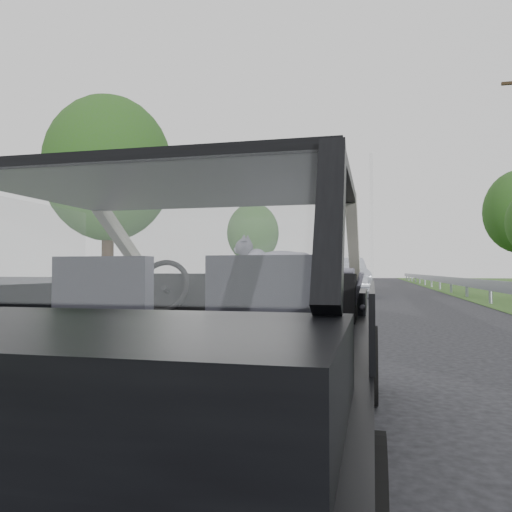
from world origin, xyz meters
The scene contains 10 objects.
ground centered at (0.00, 0.00, 0.00)m, with size 140.00×140.00×0.00m, color #3E3E44.
subject_car centered at (0.00, 0.00, 0.72)m, with size 1.80×4.00×1.45m, color black.
dashboard centered at (0.00, 0.62, 0.85)m, with size 1.58×0.45×0.30m, color black.
driver_seat centered at (-0.40, -0.29, 0.88)m, with size 0.50×0.72×0.42m, color black.
passenger_seat centered at (0.40, -0.29, 0.88)m, with size 0.50×0.72×0.42m, color black.
steering_wheel centered at (-0.40, 0.33, 0.92)m, with size 0.36×0.36×0.04m, color black.
cat centered at (0.30, 0.66, 1.09)m, with size 0.59×0.18×0.27m, color slate.
other_car centered at (-0.31, 17.86, 0.78)m, with size 1.86×4.72×1.55m, color #B4B9C8.
tree_5 centered at (-10.87, 17.89, 4.39)m, with size 5.79×5.79×8.77m, color #2B4F22, non-canonical shape.
tree_6 centered at (-8.06, 34.41, 3.02)m, with size 3.99×3.99×6.04m, color #2B4F22, non-canonical shape.
Camera 1 is at (0.90, -2.62, 1.02)m, focal length 35.00 mm.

